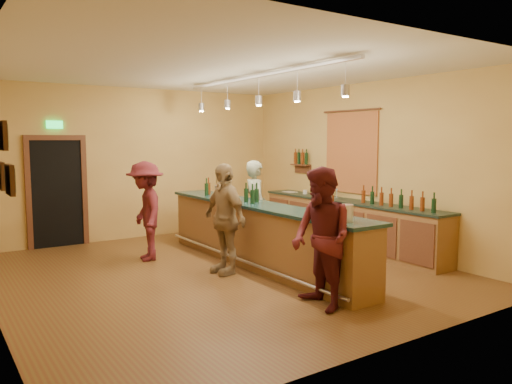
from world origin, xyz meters
TOP-DOWN VIEW (x-y plane):
  - floor at (0.00, 0.00)m, footprint 7.00×7.00m
  - ceiling at (0.00, 0.00)m, footprint 6.50×7.00m
  - wall_back at (0.00, 3.50)m, footprint 6.50×0.02m
  - wall_front at (0.00, -3.50)m, footprint 6.50×0.02m
  - wall_right at (3.25, 0.00)m, footprint 0.02×7.00m
  - doorway at (-1.70, 3.47)m, footprint 1.15×0.09m
  - tapestry at (3.23, 0.40)m, footprint 0.03×1.40m
  - bottle_shelf at (3.17, 1.90)m, footprint 0.17×0.55m
  - back_counter at (2.97, 0.18)m, footprint 0.60×4.55m
  - tasting_bar at (0.74, -0.00)m, footprint 0.74×5.10m
  - pendant_track at (0.74, -0.00)m, footprint 0.11×4.60m
  - bartender at (1.29, 0.91)m, footprint 0.52×0.69m
  - customer_a at (0.19, -2.20)m, footprint 0.80×0.96m
  - customer_b at (0.04, -0.07)m, footprint 0.48×1.04m
  - customer_c at (-0.67, 1.44)m, footprint 0.85×1.23m
  - bar_stool at (2.16, 1.64)m, footprint 0.35×0.35m

SIDE VIEW (x-z plane):
  - floor at x=0.00m, z-range 0.00..0.00m
  - back_counter at x=2.97m, z-range -0.15..1.12m
  - bar_stool at x=2.16m, z-range 0.21..0.93m
  - tasting_bar at x=0.74m, z-range -0.08..1.30m
  - bartender at x=1.29m, z-range 0.00..1.73m
  - customer_c at x=-0.67m, z-range 0.00..1.74m
  - customer_b at x=0.04m, z-range 0.00..1.75m
  - customer_a at x=0.19m, z-range 0.00..1.78m
  - doorway at x=-1.70m, z-range -0.11..2.36m
  - wall_back at x=0.00m, z-range 0.00..3.20m
  - wall_front at x=0.00m, z-range 0.00..3.20m
  - wall_right at x=3.25m, z-range 0.00..3.20m
  - bottle_shelf at x=3.17m, z-range 1.39..1.94m
  - tapestry at x=3.23m, z-range 1.05..2.65m
  - pendant_track at x=0.74m, z-range 2.73..3.24m
  - ceiling at x=0.00m, z-range 3.19..3.21m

